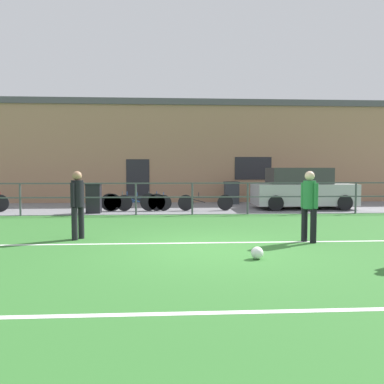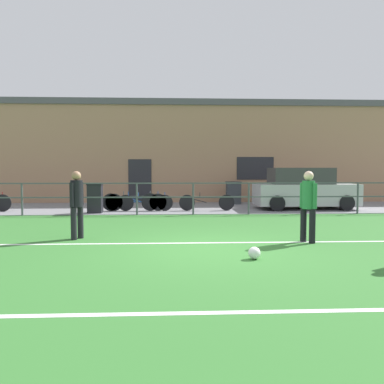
{
  "view_description": "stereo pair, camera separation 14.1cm",
  "coord_description": "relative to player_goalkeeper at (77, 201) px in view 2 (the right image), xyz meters",
  "views": [
    {
      "loc": [
        -0.84,
        -7.86,
        1.62
      ],
      "look_at": [
        -0.17,
        3.34,
        0.97
      ],
      "focal_mm": 36.55,
      "sensor_mm": 36.0,
      "label": 1
    },
    {
      "loc": [
        -0.7,
        -7.87,
        1.62
      ],
      "look_at": [
        -0.17,
        3.34,
        0.97
      ],
      "focal_mm": 36.55,
      "sensor_mm": 36.0,
      "label": 2
    }
  ],
  "objects": [
    {
      "name": "bicycle_parked_1",
      "position": [
        1.15,
        5.94,
        -0.55
      ],
      "size": [
        2.12,
        0.04,
        0.72
      ],
      "color": "black",
      "rests_on": "pavement_strip"
    },
    {
      "name": "player_winger",
      "position": [
        5.22,
        -0.67,
        0.0
      ],
      "size": [
        0.29,
        0.38,
        1.58
      ],
      "rotation": [
        0.0,
        0.0,
        5.31
      ],
      "color": "black",
      "rests_on": "ground"
    },
    {
      "name": "bicycle_parked_4",
      "position": [
        0.58,
        5.94,
        -0.53
      ],
      "size": [
        2.18,
        0.04,
        0.77
      ],
      "color": "black",
      "rests_on": "pavement_strip"
    },
    {
      "name": "field_line_hash",
      "position": [
        2.94,
        -4.82,
        -0.9
      ],
      "size": [
        36.0,
        0.11,
        0.0
      ],
      "primitive_type": "cube",
      "color": "white",
      "rests_on": "ground"
    },
    {
      "name": "bicycle_parked_2",
      "position": [
        3.53,
        5.94,
        -0.56
      ],
      "size": [
        2.16,
        0.04,
        0.72
      ],
      "color": "black",
      "rests_on": "pavement_strip"
    },
    {
      "name": "parked_car_red",
      "position": [
        7.51,
        6.43,
        -0.1
      ],
      "size": [
        4.0,
        1.81,
        1.66
      ],
      "color": "#B7B7BC",
      "rests_on": "pavement_strip"
    },
    {
      "name": "player_goalkeeper",
      "position": [
        0.0,
        0.0,
        0.0
      ],
      "size": [
        0.28,
        0.4,
        1.58
      ],
      "rotation": [
        0.0,
        0.0,
        1.12
      ],
      "color": "black",
      "rests_on": "ground"
    },
    {
      "name": "clubhouse_facade",
      "position": [
        2.94,
        10.94,
        1.61
      ],
      "size": [
        28.0,
        2.56,
        5.0
      ],
      "color": "#A37A5B",
      "rests_on": "ground"
    },
    {
      "name": "soccer_ball_match",
      "position": [
        3.7,
        -2.22,
        -0.79
      ],
      "size": [
        0.23,
        0.23,
        0.23
      ],
      "primitive_type": "sphere",
      "color": "white",
      "rests_on": "ground"
    },
    {
      "name": "perimeter_fence",
      "position": [
        2.94,
        4.74,
        -0.15
      ],
      "size": [
        36.07,
        0.07,
        1.15
      ],
      "color": "#474C51",
      "rests_on": "ground"
    },
    {
      "name": "trash_bin_1",
      "position": [
        5.0,
        8.76,
        -0.36
      ],
      "size": [
        0.68,
        0.58,
        1.03
      ],
      "color": "#33383D",
      "rests_on": "pavement_strip"
    },
    {
      "name": "bicycle_parked_3",
      "position": [
        0.79,
        5.94,
        -0.53
      ],
      "size": [
        2.35,
        0.04,
        0.76
      ],
      "color": "black",
      "rests_on": "pavement_strip"
    },
    {
      "name": "field_line_touchline",
      "position": [
        2.94,
        -0.62,
        -0.9
      ],
      "size": [
        36.0,
        0.11,
        0.0
      ],
      "primitive_type": "cube",
      "color": "white",
      "rests_on": "ground"
    },
    {
      "name": "trash_bin_0",
      "position": [
        -0.64,
        5.33,
        -0.32
      ],
      "size": [
        0.54,
        0.46,
        1.1
      ],
      "color": "black",
      "rests_on": "pavement_strip"
    },
    {
      "name": "ground",
      "position": [
        2.94,
        -1.26,
        -0.92
      ],
      "size": [
        60.0,
        44.0,
        0.04
      ],
      "primitive_type": "cube",
      "color": "#33702D"
    },
    {
      "name": "pavement_strip",
      "position": [
        2.94,
        7.24,
        -0.89
      ],
      "size": [
        48.0,
        5.0,
        0.02
      ],
      "primitive_type": "cube",
      "color": "slate",
      "rests_on": "ground"
    }
  ]
}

